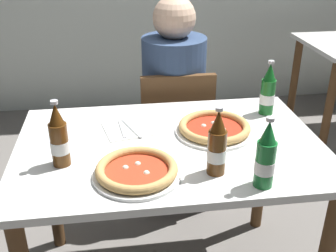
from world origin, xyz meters
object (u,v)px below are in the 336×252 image
(beer_bottle_right, at_px, (266,158))
(beer_bottle_extra, at_px, (217,146))
(pizza_marinara_far, at_px, (214,128))
(napkin_with_cutlery, at_px, (127,129))
(dining_table_main, at_px, (170,168))
(beer_bottle_center, at_px, (268,92))
(beer_bottle_left, at_px, (59,138))
(chair_behind_table, at_px, (175,132))
(diner_seated, at_px, (174,111))
(pizza_margherita_near, at_px, (137,171))

(beer_bottle_right, relative_size, beer_bottle_extra, 1.00)
(pizza_marinara_far, relative_size, beer_bottle_extra, 1.30)
(napkin_with_cutlery, bearing_deg, dining_table_main, -40.92)
(dining_table_main, relative_size, napkin_with_cutlery, 5.62)
(pizza_marinara_far, relative_size, beer_bottle_center, 1.30)
(pizza_marinara_far, bearing_deg, dining_table_main, -162.25)
(beer_bottle_center, xyz_separation_m, napkin_with_cutlery, (-0.63, -0.08, -0.10))
(beer_bottle_left, xyz_separation_m, beer_bottle_center, (0.88, 0.32, 0.00))
(beer_bottle_left, distance_m, beer_bottle_center, 0.93)
(chair_behind_table, height_order, pizza_marinara_far, chair_behind_table)
(diner_seated, distance_m, beer_bottle_right, 1.03)
(beer_bottle_center, distance_m, beer_bottle_right, 0.59)
(diner_seated, height_order, beer_bottle_right, diner_seated)
(pizza_marinara_far, bearing_deg, chair_behind_table, 98.02)
(chair_behind_table, bearing_deg, pizza_margherita_near, 72.83)
(dining_table_main, relative_size, diner_seated, 0.99)
(dining_table_main, distance_m, pizza_margherita_near, 0.29)
(beer_bottle_left, xyz_separation_m, beer_bottle_right, (0.67, -0.23, 0.00))
(pizza_margherita_near, distance_m, pizza_marinara_far, 0.44)
(pizza_marinara_far, distance_m, beer_bottle_right, 0.40)
(dining_table_main, distance_m, pizza_marinara_far, 0.24)
(dining_table_main, bearing_deg, beer_bottle_left, -165.92)
(chair_behind_table, xyz_separation_m, beer_bottle_extra, (0.01, -0.84, 0.37))
(dining_table_main, height_order, beer_bottle_center, beer_bottle_center)
(beer_bottle_left, relative_size, beer_bottle_center, 1.00)
(pizza_marinara_far, height_order, beer_bottle_left, beer_bottle_left)
(pizza_marinara_far, xyz_separation_m, beer_bottle_right, (0.07, -0.39, 0.08))
(beer_bottle_left, bearing_deg, pizza_margherita_near, -23.71)
(pizza_margherita_near, xyz_separation_m, beer_bottle_right, (0.41, -0.11, 0.08))
(pizza_marinara_far, bearing_deg, pizza_margherita_near, -140.62)
(napkin_with_cutlery, bearing_deg, pizza_margherita_near, -87.33)
(beer_bottle_right, bearing_deg, pizza_margherita_near, 164.69)
(pizza_margherita_near, bearing_deg, chair_behind_table, 72.43)
(chair_behind_table, relative_size, beer_bottle_extra, 3.44)
(diner_seated, xyz_separation_m, napkin_with_cutlery, (-0.28, -0.52, 0.17))
(diner_seated, distance_m, beer_bottle_center, 0.63)
(pizza_margherita_near, height_order, beer_bottle_right, beer_bottle_right)
(beer_bottle_center, bearing_deg, beer_bottle_right, -111.03)
(chair_behind_table, distance_m, beer_bottle_left, 0.96)
(chair_behind_table, distance_m, pizza_margherita_near, 0.91)
(beer_bottle_center, relative_size, beer_bottle_right, 1.00)
(diner_seated, bearing_deg, dining_table_main, -100.07)
(dining_table_main, xyz_separation_m, diner_seated, (0.12, 0.66, -0.05))
(dining_table_main, height_order, pizza_marinara_far, pizza_marinara_far)
(diner_seated, xyz_separation_m, beer_bottle_center, (0.35, -0.44, 0.27))
(diner_seated, height_order, beer_bottle_extra, diner_seated)
(pizza_marinara_far, distance_m, beer_bottle_extra, 0.31)
(diner_seated, height_order, beer_bottle_center, diner_seated)
(beer_bottle_left, xyz_separation_m, napkin_with_cutlery, (0.24, 0.24, -0.10))
(beer_bottle_center, height_order, beer_bottle_right, same)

